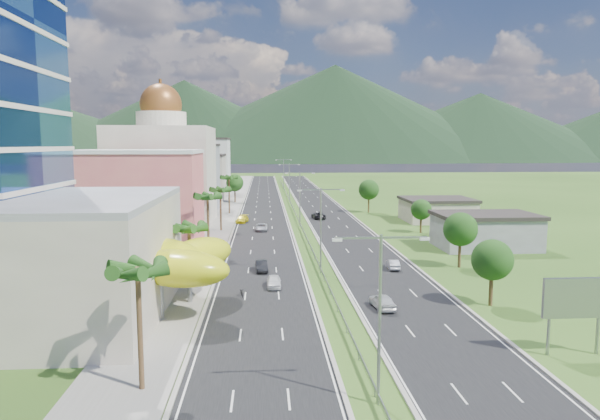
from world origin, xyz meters
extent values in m
plane|color=#2D5119|center=(0.00, 0.00, 0.00)|extent=(500.00, 500.00, 0.00)
cube|color=black|center=(-7.50, 90.00, 0.02)|extent=(11.00, 260.00, 0.04)
cube|color=black|center=(7.50, 90.00, 0.02)|extent=(11.00, 260.00, 0.04)
cube|color=gray|center=(-17.00, 90.00, 0.06)|extent=(7.00, 260.00, 0.12)
cube|color=gray|center=(0.00, 72.00, 0.62)|extent=(0.08, 216.00, 0.28)
cube|color=gray|center=(0.00, 174.00, 0.35)|extent=(0.10, 0.12, 0.70)
cylinder|color=gray|center=(0.00, -25.00, 5.50)|extent=(0.20, 0.20, 11.00)
cube|color=gray|center=(-1.44, -25.00, 10.80)|extent=(2.88, 0.12, 0.12)
cube|color=gray|center=(1.44, -25.00, 10.80)|extent=(2.88, 0.12, 0.12)
cube|color=silver|center=(-2.72, -25.00, 10.70)|extent=(0.60, 0.25, 0.18)
cube|color=silver|center=(2.72, -25.00, 10.70)|extent=(0.60, 0.25, 0.18)
cylinder|color=gray|center=(0.00, 10.00, 5.50)|extent=(0.20, 0.20, 11.00)
cube|color=gray|center=(-1.44, 10.00, 10.80)|extent=(2.88, 0.12, 0.12)
cube|color=gray|center=(1.44, 10.00, 10.80)|extent=(2.88, 0.12, 0.12)
cube|color=silver|center=(-2.72, 10.00, 10.70)|extent=(0.60, 0.25, 0.18)
cube|color=silver|center=(2.72, 10.00, 10.70)|extent=(0.60, 0.25, 0.18)
cylinder|color=gray|center=(0.00, 50.00, 5.50)|extent=(0.20, 0.20, 11.00)
cube|color=gray|center=(-1.44, 50.00, 10.80)|extent=(2.88, 0.12, 0.12)
cube|color=gray|center=(1.44, 50.00, 10.80)|extent=(2.88, 0.12, 0.12)
cube|color=silver|center=(-2.72, 50.00, 10.70)|extent=(0.60, 0.25, 0.18)
cube|color=silver|center=(2.72, 50.00, 10.70)|extent=(0.60, 0.25, 0.18)
cylinder|color=gray|center=(0.00, 95.00, 5.50)|extent=(0.20, 0.20, 11.00)
cube|color=gray|center=(-1.44, 95.00, 10.80)|extent=(2.88, 0.12, 0.12)
cube|color=gray|center=(1.44, 95.00, 10.80)|extent=(2.88, 0.12, 0.12)
cube|color=silver|center=(-2.72, 95.00, 10.70)|extent=(0.60, 0.25, 0.18)
cube|color=silver|center=(2.72, 95.00, 10.70)|extent=(0.60, 0.25, 0.18)
cylinder|color=gray|center=(0.00, 140.00, 5.50)|extent=(0.20, 0.20, 11.00)
cube|color=gray|center=(-1.44, 140.00, 10.80)|extent=(2.88, 0.12, 0.12)
cube|color=gray|center=(1.44, 140.00, 10.80)|extent=(2.88, 0.12, 0.12)
cube|color=silver|center=(-2.72, 140.00, 10.70)|extent=(0.60, 0.25, 0.18)
cube|color=silver|center=(2.72, 140.00, 10.70)|extent=(0.60, 0.25, 0.18)
cube|color=#A09483|center=(-32.00, -6.00, 5.50)|extent=(30.00, 24.00, 11.00)
cylinder|color=gray|center=(-24.00, -2.00, 2.00)|extent=(0.50, 0.50, 4.00)
cylinder|color=gray|center=(-17.00, -7.00, 2.00)|extent=(0.50, 0.50, 4.00)
cylinder|color=gray|center=(-21.00, -10.00, 2.00)|extent=(0.50, 0.50, 4.00)
cylinder|color=gray|center=(-15.00, -2.00, 2.00)|extent=(0.50, 0.50, 4.00)
cube|color=#D65761|center=(-28.00, 32.00, 7.50)|extent=(20.00, 15.00, 15.00)
cube|color=#BFB29F|center=(-28.00, 55.00, 10.00)|extent=(20.00, 20.00, 20.00)
cylinder|color=#BFB29F|center=(-28.00, 55.00, 21.50)|extent=(10.00, 10.00, 3.00)
sphere|color=brown|center=(-28.00, 55.00, 24.50)|extent=(8.40, 8.40, 8.40)
cube|color=gray|center=(-27.00, 80.00, 8.00)|extent=(16.00, 15.00, 16.00)
cube|color=#A09483|center=(-27.00, 102.00, 6.50)|extent=(16.00, 15.00, 13.00)
cube|color=silver|center=(-27.00, 125.00, 9.00)|extent=(16.00, 15.00, 18.00)
cylinder|color=gray|center=(15.00, -18.00, 1.60)|extent=(0.24, 0.24, 3.20)
cylinder|color=gray|center=(19.00, -18.00, 1.60)|extent=(0.24, 0.24, 3.20)
cube|color=#D85919|center=(17.00, -18.00, 4.60)|extent=(5.20, 0.35, 3.20)
cube|color=gray|center=(28.00, 25.00, 2.50)|extent=(15.00, 10.00, 5.00)
cube|color=#A09483|center=(30.00, 55.00, 2.20)|extent=(14.00, 12.00, 4.40)
cylinder|color=#47301C|center=(-15.50, -22.00, 4.25)|extent=(0.36, 0.36, 8.50)
cylinder|color=#47301C|center=(-15.50, 2.00, 3.75)|extent=(0.36, 0.36, 7.50)
cylinder|color=#47301C|center=(-15.50, 22.00, 4.50)|extent=(0.36, 0.36, 9.00)
cylinder|color=#47301C|center=(-15.50, 45.00, 4.00)|extent=(0.36, 0.36, 8.00)
cylinder|color=#47301C|center=(-15.50, 70.00, 4.40)|extent=(0.36, 0.36, 8.80)
cylinder|color=#47301C|center=(-15.50, 95.00, 2.45)|extent=(0.40, 0.40, 4.90)
sphere|color=#214A17|center=(-15.50, 95.00, 5.60)|extent=(4.90, 4.90, 4.90)
cylinder|color=#47301C|center=(16.00, -5.00, 2.10)|extent=(0.40, 0.40, 4.20)
sphere|color=#214A17|center=(16.00, -5.00, 4.80)|extent=(4.20, 4.20, 4.20)
cylinder|color=#47301C|center=(19.00, 12.00, 2.27)|extent=(0.40, 0.40, 4.55)
sphere|color=#214A17|center=(19.00, 12.00, 5.20)|extent=(4.55, 4.55, 4.55)
cylinder|color=#47301C|center=(22.00, 40.00, 1.92)|extent=(0.40, 0.40, 3.85)
sphere|color=#214A17|center=(22.00, 40.00, 4.40)|extent=(3.85, 3.85, 3.85)
cylinder|color=#47301C|center=(18.00, 70.00, 2.45)|extent=(0.40, 0.40, 4.90)
sphere|color=#214A17|center=(18.00, 70.00, 5.60)|extent=(4.90, 4.90, 4.90)
imported|color=white|center=(-6.12, 3.45, 0.72)|extent=(1.61, 3.97, 1.35)
imported|color=black|center=(-7.61, 11.44, 0.72)|extent=(1.75, 4.24, 1.36)
imported|color=#AEB0B6|center=(-7.77, 44.39, 0.71)|extent=(2.36, 4.90, 1.35)
imported|color=yellow|center=(-11.87, 55.16, 0.78)|extent=(2.90, 5.35, 1.47)
imported|color=silver|center=(4.64, -5.36, 0.78)|extent=(2.29, 4.56, 1.49)
imported|color=#9FA0A6|center=(9.81, 11.48, 0.67)|extent=(1.61, 3.94, 1.27)
imported|color=black|center=(4.76, 60.04, 0.77)|extent=(2.96, 5.50, 1.47)
imported|color=black|center=(-9.68, -0.16, 0.65)|extent=(0.87, 1.96, 1.21)
camera|label=1|loc=(-7.14, -56.95, 16.52)|focal=32.00mm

